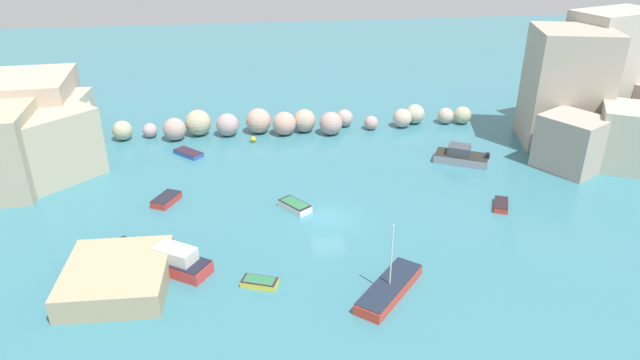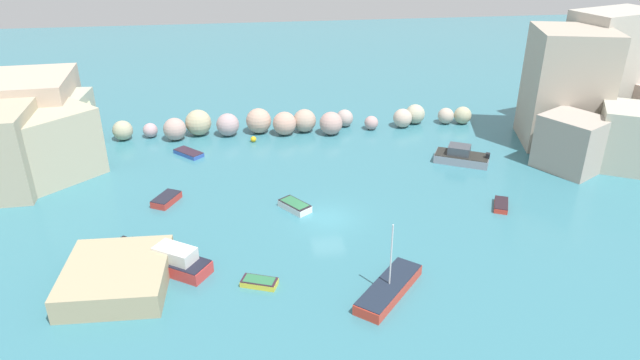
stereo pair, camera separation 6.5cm
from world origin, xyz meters
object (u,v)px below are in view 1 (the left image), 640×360
moored_boat_4 (501,205)px  moored_boat_6 (188,153)px  moored_boat_5 (461,156)px  stone_dock (117,276)px  moored_boat_1 (166,199)px  moored_boat_2 (389,288)px  channel_buoy (253,139)px  moored_boat_0 (295,206)px  moored_boat_3 (166,259)px  moored_boat_7 (260,282)px

moored_boat_4 → moored_boat_6: moored_boat_4 is taller
moored_boat_5 → stone_dock: bearing=56.8°
moored_boat_1 → moored_boat_2: (14.88, -13.97, 0.09)m
moored_boat_5 → channel_buoy: bearing=6.0°
stone_dock → moored_boat_0: stone_dock is taller
stone_dock → channel_buoy: bearing=68.4°
stone_dock → moored_boat_6: bearing=82.0°
moored_boat_3 → moored_boat_6: moored_boat_3 is taller
moored_boat_7 → stone_dock: bearing=14.3°
moored_boat_0 → moored_boat_1: size_ratio=1.02×
stone_dock → moored_boat_0: size_ratio=2.30×
moored_boat_5 → moored_boat_7: bearing=68.5°
stone_dock → moored_boat_4: stone_dock is taller
stone_dock → moored_boat_7: bearing=-6.7°
moored_boat_3 → moored_boat_6: size_ratio=2.21×
moored_boat_1 → moored_boat_6: 9.62m
moored_boat_6 → moored_boat_7: (5.91, -21.61, 0.03)m
channel_buoy → moored_boat_1: 14.12m
moored_boat_2 → moored_boat_6: size_ratio=1.85×
moored_boat_0 → moored_boat_3: moored_boat_3 is taller
channel_buoy → moored_boat_6: (-6.25, -2.51, -0.08)m
moored_boat_1 → moored_boat_7: moored_boat_1 is taller
moored_boat_0 → moored_boat_2: moored_boat_2 is taller
stone_dock → moored_boat_1: size_ratio=2.35×
stone_dock → moored_boat_2: 16.98m
channel_buoy → moored_boat_0: 14.82m
moored_boat_4 → moored_boat_1: bearing=-74.7°
moored_boat_0 → moored_boat_5: (16.15, 6.92, 0.28)m
moored_boat_6 → moored_boat_1: bearing=-50.6°
moored_boat_0 → moored_boat_5: 17.57m
moored_boat_0 → moored_boat_1: moored_boat_0 is taller
moored_boat_5 → moored_boat_7: (-19.30, -16.49, -0.36)m
stone_dock → moored_boat_4: (28.20, 6.65, -0.57)m
moored_boat_4 → moored_boat_6: size_ratio=0.83×
moored_boat_2 → moored_boat_7: bearing=117.0°
channel_buoy → moored_boat_5: bearing=-21.9°
moored_boat_2 → moored_boat_4: (11.48, 9.61, -0.17)m
moored_boat_2 → moored_boat_0: bearing=63.2°
moored_boat_3 → moored_boat_7: bearing=8.2°
moored_boat_3 → moored_boat_5: (25.35, 13.63, -0.04)m
moored_boat_6 → moored_boat_5: bearing=34.3°
moored_boat_2 → stone_dock: bearing=120.7°
stone_dock → moored_boat_4: bearing=13.3°
moored_boat_3 → moored_boat_4: 25.89m
channel_buoy → moored_boat_0: size_ratio=0.20×
moored_boat_6 → moored_boat_2: bearing=-13.8°
moored_boat_6 → moored_boat_7: bearing=-28.9°
channel_buoy → moored_boat_0: moored_boat_0 is taller
stone_dock → moored_boat_4: size_ratio=2.64×
stone_dock → moored_boat_5: bearing=28.8°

